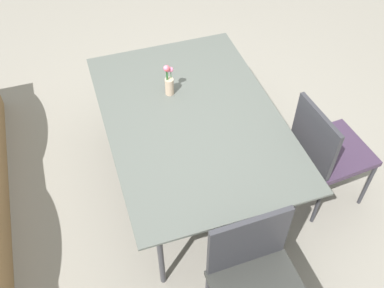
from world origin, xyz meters
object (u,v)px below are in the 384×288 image
dining_table (192,120)px  chair_near_left (326,148)px  flower_vase (169,82)px  chair_end_left (257,280)px

dining_table → chair_near_left: chair_near_left is taller
flower_vase → dining_table: bearing=-164.1°
chair_end_left → chair_near_left: bearing=-140.4°
flower_vase → chair_near_left: bearing=-125.7°
dining_table → chair_end_left: (-1.13, 0.00, -0.15)m
dining_table → flower_vase: flower_vase is taller
dining_table → flower_vase: (0.27, 0.08, 0.14)m
chair_end_left → flower_vase: size_ratio=3.73×
chair_end_left → flower_vase: bearing=-88.2°
chair_end_left → flower_vase: flower_vase is taller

